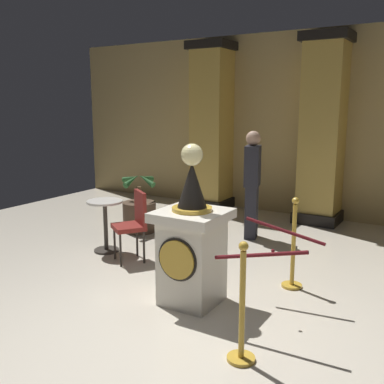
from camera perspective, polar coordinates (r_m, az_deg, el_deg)
name	(u,v)px	position (r m, az deg, el deg)	size (l,w,h in m)	color
ground_plane	(188,324)	(4.51, -0.50, -16.55)	(11.52, 11.52, 0.00)	beige
back_wall	(329,126)	(8.56, 17.17, 8.13)	(11.52, 0.16, 3.43)	tan
pedestal_clock	(192,244)	(4.71, -0.03, -6.68)	(0.70, 0.70, 1.71)	silver
stanchion_near	(242,320)	(3.81, 6.42, -16.03)	(0.24, 0.24, 1.04)	gold
stanchion_far	(293,256)	(5.31, 12.84, -8.02)	(0.24, 0.24, 1.07)	gold
velvet_rope	(273,242)	(4.40, 10.40, -6.35)	(0.93, 0.95, 0.22)	#591419
column_left	(212,128)	(9.02, 2.58, 8.23)	(0.82, 0.82, 3.30)	black
column_centre_rear	(323,131)	(8.19, 16.46, 7.48)	(0.81, 0.81, 3.30)	black
potted_palm_left	(139,214)	(7.49, -6.77, -2.76)	(0.68, 0.67, 1.01)	#4C3828
bystander_guest	(252,182)	(7.01, 7.74, 1.30)	(0.31, 0.41, 1.70)	#26262D
cafe_table	(105,219)	(6.50, -11.07, -3.48)	(0.51, 0.51, 0.76)	#332D28
cafe_chair_red	(134,220)	(6.04, -7.48, -3.56)	(0.56, 0.56, 0.96)	black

